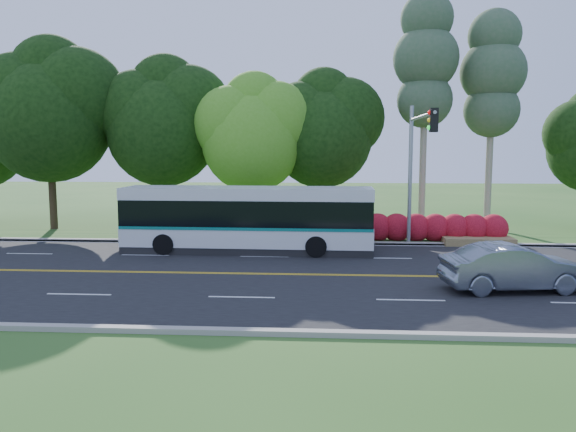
{
  "coord_description": "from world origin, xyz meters",
  "views": [
    {
      "loc": [
        2.21,
        -21.35,
        4.86
      ],
      "look_at": [
        0.67,
        2.0,
        2.06
      ],
      "focal_mm": 35.0,
      "sensor_mm": 36.0,
      "label": 1
    }
  ],
  "objects": [
    {
      "name": "road",
      "position": [
        0.0,
        0.0,
        0.01
      ],
      "size": [
        60.0,
        14.0,
        0.02
      ],
      "primitive_type": "cube",
      "color": "black",
      "rests_on": "ground"
    },
    {
      "name": "curb_north",
      "position": [
        0.0,
        7.15,
        0.07
      ],
      "size": [
        60.0,
        0.3,
        0.15
      ],
      "primitive_type": "cube",
      "color": "#9A958B",
      "rests_on": "ground"
    },
    {
      "name": "lane_markings",
      "position": [
        -0.09,
        0.0,
        0.02
      ],
      "size": [
        57.6,
        13.82,
        0.0
      ],
      "color": "gold",
      "rests_on": "road"
    },
    {
      "name": "grass_verge",
      "position": [
        0.0,
        9.0,
        0.05
      ],
      "size": [
        60.0,
        4.0,
        0.1
      ],
      "primitive_type": "cube",
      "color": "#28521B",
      "rests_on": "ground"
    },
    {
      "name": "transit_bus",
      "position": [
        -1.43,
        4.71,
        1.53
      ],
      "size": [
        11.73,
        2.79,
        3.06
      ],
      "rotation": [
        0.0,
        0.0,
        -0.02
      ],
      "color": "silver",
      "rests_on": "road"
    },
    {
      "name": "bougainvillea_hedge",
      "position": [
        7.18,
        8.15,
        0.72
      ],
      "size": [
        9.5,
        2.25,
        1.5
      ],
      "color": "maroon",
      "rests_on": "ground"
    },
    {
      "name": "traffic_signal",
      "position": [
        6.49,
        5.4,
        4.67
      ],
      "size": [
        0.42,
        6.1,
        7.0
      ],
      "color": "#94979D",
      "rests_on": "ground"
    },
    {
      "name": "tree_row",
      "position": [
        -5.15,
        12.13,
        6.73
      ],
      "size": [
        44.7,
        9.1,
        13.84
      ],
      "color": "#322316",
      "rests_on": "ground"
    },
    {
      "name": "curb_south",
      "position": [
        0.0,
        -7.15,
        0.07
      ],
      "size": [
        60.0,
        0.3,
        0.15
      ],
      "primitive_type": "cube",
      "color": "#9A958B",
      "rests_on": "ground"
    },
    {
      "name": "sedan",
      "position": [
        8.71,
        -2.03,
        0.82
      ],
      "size": [
        5.06,
        2.35,
        1.61
      ],
      "primitive_type": "imported",
      "rotation": [
        0.0,
        0.0,
        1.71
      ],
      "color": "slate",
      "rests_on": "road"
    },
    {
      "name": "ground",
      "position": [
        0.0,
        0.0,
        0.0
      ],
      "size": [
        120.0,
        120.0,
        0.0
      ],
      "primitive_type": "plane",
      "color": "#28521B",
      "rests_on": "ground"
    }
  ]
}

